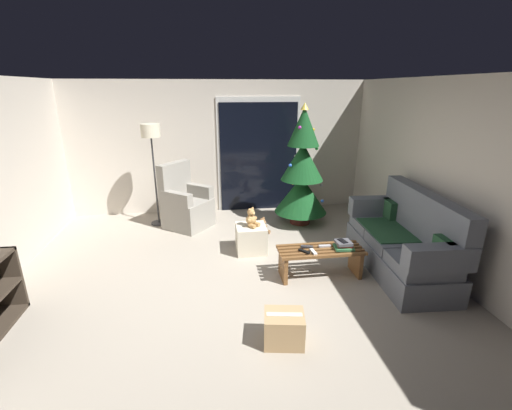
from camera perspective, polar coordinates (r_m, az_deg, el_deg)
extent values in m
plane|color=#9E9384|center=(4.39, -4.04, -13.76)|extent=(7.00, 7.00, 0.00)
cube|color=beige|center=(6.86, -6.09, 9.31)|extent=(5.72, 0.12, 2.50)
cube|color=beige|center=(4.93, 30.94, 3.07)|extent=(0.12, 6.00, 2.50)
cube|color=silver|center=(6.88, 0.41, 8.17)|extent=(1.60, 0.02, 2.20)
cube|color=black|center=(6.87, 0.43, 7.73)|extent=(1.50, 0.02, 2.10)
cube|color=slate|center=(5.11, 22.07, -8.10)|extent=(0.87, 1.94, 0.34)
cube|color=slate|center=(4.51, 25.60, -8.79)|extent=(0.71, 0.64, 0.14)
cube|color=slate|center=(5.00, 22.19, -5.65)|extent=(0.71, 0.64, 0.14)
cube|color=slate|center=(5.52, 19.43, -3.06)|extent=(0.71, 0.64, 0.14)
cube|color=slate|center=(5.02, 25.97, -1.53)|extent=(0.31, 1.91, 0.60)
cube|color=slate|center=(4.25, 27.86, -7.72)|extent=(0.77, 0.24, 0.28)
cube|color=slate|center=(5.67, 18.86, -0.16)|extent=(0.77, 0.24, 0.28)
cube|color=#234C2D|center=(5.17, 20.91, -3.76)|extent=(0.65, 0.93, 0.02)
cube|color=#234C2D|center=(4.46, 28.49, -6.60)|extent=(0.14, 0.33, 0.28)
cube|color=#234C2D|center=(5.59, 21.03, -0.68)|extent=(0.14, 0.33, 0.28)
cube|color=brown|center=(4.44, 11.27, -8.22)|extent=(1.10, 0.05, 0.04)
cube|color=brown|center=(4.51, 10.91, -7.73)|extent=(1.10, 0.05, 0.04)
cube|color=brown|center=(4.58, 10.57, -7.25)|extent=(1.10, 0.05, 0.04)
cube|color=brown|center=(4.66, 10.24, -6.79)|extent=(1.10, 0.05, 0.04)
cube|color=brown|center=(4.74, 9.91, -6.34)|extent=(1.10, 0.05, 0.04)
cube|color=brown|center=(4.55, 4.46, -9.93)|extent=(0.05, 0.36, 0.35)
cube|color=brown|center=(4.84, 16.02, -8.82)|extent=(0.05, 0.36, 0.35)
cube|color=black|center=(4.45, 7.89, -7.51)|extent=(0.13, 0.15, 0.02)
cube|color=#ADADB2|center=(4.63, 11.19, -6.60)|extent=(0.16, 0.05, 0.02)
cube|color=#333338|center=(4.58, 8.37, -6.77)|extent=(0.16, 0.09, 0.02)
cube|color=silver|center=(4.46, 9.39, -7.56)|extent=(0.06, 0.16, 0.02)
cube|color=#337042|center=(4.64, 14.19, -6.76)|extent=(0.26, 0.22, 0.03)
cube|color=#A32D28|center=(4.65, 14.28, -6.31)|extent=(0.21, 0.19, 0.03)
cube|color=#4C4C51|center=(4.62, 14.13, -5.98)|extent=(0.19, 0.19, 0.04)
cube|color=black|center=(4.61, 14.03, -5.72)|extent=(0.10, 0.16, 0.01)
cylinder|color=#4C1E19|center=(6.43, 7.21, -2.48)|extent=(0.36, 0.36, 0.10)
cylinder|color=brown|center=(6.39, 7.25, -1.56)|extent=(0.08, 0.08, 0.12)
cone|color=#14471E|center=(6.27, 7.39, 1.77)|extent=(0.93, 0.93, 0.65)
cone|color=#14471E|center=(6.12, 7.62, 7.11)|extent=(0.74, 0.74, 0.65)
cone|color=#14471E|center=(6.03, 7.87, 12.65)|extent=(0.55, 0.55, 0.65)
sphere|color=blue|center=(6.09, 10.82, 0.66)|extent=(0.06, 0.06, 0.06)
sphere|color=#B233A5|center=(5.90, 7.18, 12.51)|extent=(0.06, 0.06, 0.06)
sphere|color=blue|center=(6.03, 5.77, 10.10)|extent=(0.06, 0.06, 0.06)
sphere|color=white|center=(6.35, 6.52, 7.94)|extent=(0.06, 0.06, 0.06)
sphere|color=gold|center=(6.08, 9.36, 12.09)|extent=(0.06, 0.06, 0.06)
sphere|color=white|center=(6.03, 9.75, 9.89)|extent=(0.06, 0.06, 0.06)
sphere|color=red|center=(6.39, 7.17, 7.76)|extent=(0.06, 0.06, 0.06)
sphere|color=blue|center=(5.93, 5.64, 6.49)|extent=(0.06, 0.06, 0.06)
sphere|color=#1E8C33|center=(6.08, 9.92, 9.10)|extent=(0.06, 0.06, 0.06)
sphere|color=gold|center=(6.59, 6.10, 3.55)|extent=(0.06, 0.06, 0.06)
sphere|color=white|center=(6.36, 10.68, 3.22)|extent=(0.06, 0.06, 0.06)
cone|color=#EAD14C|center=(6.01, 8.01, 15.76)|extent=(0.14, 0.14, 0.12)
cube|color=gray|center=(6.28, -10.97, -2.16)|extent=(0.95, 0.95, 0.31)
cube|color=gray|center=(6.20, -11.11, -0.04)|extent=(0.95, 0.95, 0.18)
cube|color=gray|center=(6.26, -13.21, 3.91)|extent=(0.55, 0.63, 0.64)
cube|color=gray|center=(6.33, -9.43, 2.35)|extent=(0.54, 0.47, 0.22)
cube|color=gray|center=(5.93, -12.85, 1.01)|extent=(0.54, 0.47, 0.22)
cylinder|color=#2D2D30|center=(6.60, -15.58, -2.83)|extent=(0.28, 0.28, 0.02)
cylinder|color=#2D2D30|center=(6.36, -16.19, 3.79)|extent=(0.03, 0.03, 1.55)
cylinder|color=beige|center=(6.21, -16.92, 11.61)|extent=(0.32, 0.32, 0.22)
cube|color=#382D23|center=(4.78, -36.10, -9.70)|extent=(0.40, 0.04, 0.74)
cube|color=beige|center=(5.24, -0.81, -5.52)|extent=(0.44, 0.44, 0.41)
cylinder|color=tan|center=(5.15, 0.04, -3.13)|extent=(0.12, 0.12, 0.06)
cylinder|color=tan|center=(5.08, -0.67, -3.45)|extent=(0.12, 0.12, 0.06)
sphere|color=tan|center=(5.13, -0.83, -2.43)|extent=(0.15, 0.15, 0.15)
sphere|color=tan|center=(5.09, -0.84, -1.18)|extent=(0.11, 0.11, 0.11)
sphere|color=tan|center=(5.06, -0.40, -1.41)|extent=(0.04, 0.04, 0.04)
sphere|color=tan|center=(5.10, -0.57, -0.57)|extent=(0.04, 0.04, 0.04)
sphere|color=tan|center=(5.04, -1.11, -0.80)|extent=(0.04, 0.04, 0.04)
sphere|color=tan|center=(5.16, -0.15, -2.16)|extent=(0.06, 0.06, 0.06)
sphere|color=tan|center=(5.06, -1.17, -2.60)|extent=(0.06, 0.06, 0.06)
cylinder|color=brown|center=(5.94, 1.79, -4.34)|extent=(0.13, 0.12, 0.06)
cylinder|color=brown|center=(5.86, 1.28, -4.67)|extent=(0.13, 0.12, 0.06)
sphere|color=brown|center=(5.90, 1.04, -3.78)|extent=(0.15, 0.15, 0.15)
sphere|color=brown|center=(5.86, 1.05, -2.70)|extent=(0.11, 0.11, 0.11)
sphere|color=#A37A51|center=(5.84, 1.46, -2.89)|extent=(0.04, 0.04, 0.04)
sphere|color=brown|center=(5.87, 1.25, -2.16)|extent=(0.04, 0.04, 0.04)
sphere|color=brown|center=(5.81, 0.86, -2.39)|extent=(0.04, 0.04, 0.04)
sphere|color=brown|center=(5.94, 1.57, -3.51)|extent=(0.06, 0.06, 0.06)
sphere|color=brown|center=(5.83, 0.84, -3.95)|extent=(0.06, 0.06, 0.06)
cube|color=tan|center=(3.56, 4.60, -19.51)|extent=(0.43, 0.37, 0.31)
cube|color=beige|center=(3.46, 4.68, -17.43)|extent=(0.35, 0.12, 0.00)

